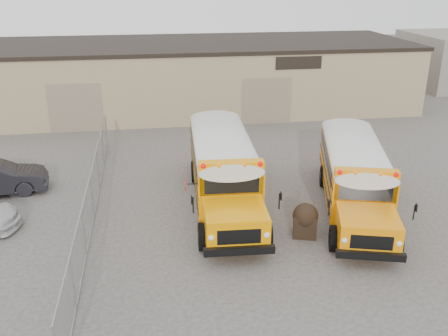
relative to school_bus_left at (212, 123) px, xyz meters
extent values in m
plane|color=#484542|center=(0.21, -9.92, -1.69)|extent=(120.00, 120.00, 0.00)
cube|color=#8A7755|center=(0.21, 10.08, 0.56)|extent=(30.00, 10.00, 4.50)
cube|color=black|center=(0.21, 10.08, 2.86)|extent=(30.20, 10.20, 0.25)
cube|color=black|center=(6.21, 5.06, 2.21)|extent=(3.00, 0.08, 0.80)
cube|color=gray|center=(-7.79, 5.06, -0.19)|extent=(3.20, 0.08, 3.00)
cube|color=gray|center=(4.21, 5.06, -0.19)|extent=(3.20, 0.08, 3.00)
cylinder|color=gray|center=(-5.79, -12.92, -0.79)|extent=(0.07, 0.07, 1.80)
cylinder|color=gray|center=(-5.79, -9.92, -0.79)|extent=(0.07, 0.07, 1.80)
cylinder|color=gray|center=(-5.79, -6.92, -0.79)|extent=(0.07, 0.07, 1.80)
cylinder|color=gray|center=(-5.79, -3.92, -0.79)|extent=(0.07, 0.07, 1.80)
cylinder|color=gray|center=(-5.79, -0.92, -0.79)|extent=(0.07, 0.07, 1.80)
cylinder|color=gray|center=(-5.79, 2.08, -0.79)|extent=(0.07, 0.07, 1.80)
cylinder|color=gray|center=(-5.79, -6.92, 0.09)|extent=(0.05, 18.00, 0.05)
cylinder|color=gray|center=(-5.79, -6.92, -1.64)|extent=(0.05, 18.00, 0.05)
cube|color=gray|center=(-5.79, -6.92, -0.79)|extent=(0.02, 18.00, 1.70)
cube|color=#FB9600|center=(0.02, 0.43, -0.17)|extent=(2.85, 7.59, 2.02)
cube|color=#FB9600|center=(-0.23, -4.38, -0.61)|extent=(2.27, 2.27, 1.13)
cube|color=black|center=(-0.17, -3.28, 0.40)|extent=(2.02, 0.16, 0.74)
cube|color=silver|center=(0.02, 0.43, 0.99)|extent=(2.85, 7.67, 0.39)
cube|color=#FB9600|center=(-0.16, -3.06, 1.01)|extent=(2.43, 0.62, 0.35)
sphere|color=#E50705|center=(-1.20, -3.23, 1.13)|extent=(0.20, 0.20, 0.20)
sphere|color=#E50705|center=(0.86, -3.34, 1.13)|extent=(0.20, 0.20, 0.20)
sphere|color=orange|center=(-0.64, -3.26, 1.13)|extent=(0.20, 0.20, 0.20)
sphere|color=orange|center=(0.29, -3.31, 1.13)|extent=(0.20, 0.20, 0.20)
cube|color=black|center=(-0.29, -5.54, -1.06)|extent=(2.42, 0.34, 0.28)
cube|color=black|center=(0.22, 4.22, -1.06)|extent=(2.42, 0.32, 0.28)
cube|color=black|center=(0.02, 0.43, -0.24)|extent=(2.88, 7.45, 0.06)
cube|color=black|center=(0.04, 0.73, 0.40)|extent=(2.81, 6.42, 0.61)
cylinder|color=black|center=(-1.39, -4.21, -1.18)|extent=(0.33, 1.04, 1.02)
cylinder|color=black|center=(0.94, -4.33, -1.18)|extent=(0.33, 1.04, 1.02)
cylinder|color=black|center=(-1.07, 1.98, -1.18)|extent=(0.33, 1.04, 1.02)
cylinder|color=black|center=(1.27, 1.86, -1.18)|extent=(0.33, 1.04, 1.02)
cylinder|color=#BF0505|center=(-1.78, -2.04, -0.05)|extent=(0.06, 0.55, 0.55)
cube|color=orange|center=(6.66, -1.58, -0.26)|extent=(4.13, 7.39, 1.90)
cube|color=orange|center=(5.44, -5.95, -0.68)|extent=(2.51, 2.51, 1.06)
cube|color=black|center=(5.72, -4.95, 0.27)|extent=(1.84, 0.57, 0.69)
cube|color=silver|center=(6.66, -1.58, 0.83)|extent=(4.15, 7.47, 0.37)
cube|color=orange|center=(5.78, -4.74, 0.85)|extent=(2.31, 1.06, 0.33)
sphere|color=#E50705|center=(4.78, -4.69, 0.97)|extent=(0.19, 0.19, 0.19)
sphere|color=#E50705|center=(6.65, -5.21, 0.97)|extent=(0.19, 0.19, 0.19)
sphere|color=orange|center=(5.30, -4.83, 0.97)|extent=(0.19, 0.19, 0.19)
sphere|color=orange|center=(6.14, -5.07, 0.97)|extent=(0.19, 0.19, 0.19)
cube|color=black|center=(5.14, -7.00, -1.10)|extent=(2.24, 0.81, 0.26)
cube|color=black|center=(7.63, 1.85, -1.10)|extent=(2.23, 0.79, 0.26)
cube|color=black|center=(6.66, -1.58, -0.33)|extent=(4.13, 7.27, 0.06)
cube|color=black|center=(6.74, -1.32, 0.27)|extent=(3.86, 6.33, 0.57)
cylinder|color=black|center=(4.41, -5.55, -1.21)|extent=(0.51, 1.00, 0.96)
cylinder|color=black|center=(6.53, -6.15, -1.21)|extent=(0.51, 1.00, 0.96)
cylinder|color=black|center=(5.99, 0.07, -1.21)|extent=(0.51, 1.00, 0.96)
cylinder|color=black|center=(8.11, -0.53, -1.21)|extent=(0.51, 1.00, 0.96)
cube|color=black|center=(2.23, -9.68, -1.26)|extent=(1.05, 0.99, 0.87)
sphere|color=black|center=(2.23, -9.68, -0.86)|extent=(0.96, 0.96, 0.96)
camera|label=1|loc=(-3.31, -25.65, 7.65)|focal=40.00mm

